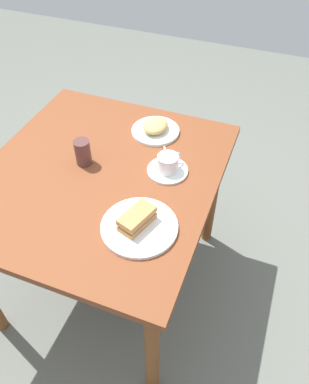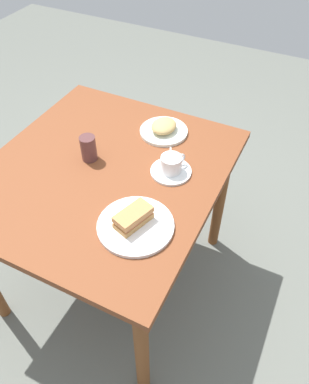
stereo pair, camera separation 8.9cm
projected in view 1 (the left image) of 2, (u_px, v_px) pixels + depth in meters
ground_plane at (114, 277)px, 2.04m from camera, size 6.00×6.00×0.00m
dining_table at (102, 191)px, 1.57m from camera, size 1.01×0.92×0.76m
sandwich_plate at (139, 227)px, 1.29m from camera, size 0.27×0.27×0.01m
sandwich_front at (137, 219)px, 1.28m from camera, size 0.15×0.11×0.05m
coffee_saucer at (168, 170)px, 1.50m from camera, size 0.16×0.16×0.01m
coffee_cup at (168, 162)px, 1.47m from camera, size 0.11×0.08×0.07m
spoon at (166, 156)px, 1.55m from camera, size 0.09×0.05×0.01m
side_plate at (155, 131)px, 1.68m from camera, size 0.21×0.21×0.01m
side_food_pile at (155, 126)px, 1.66m from camera, size 0.13×0.11×0.04m
drinking_glass at (83, 152)px, 1.50m from camera, size 0.06×0.06×0.11m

